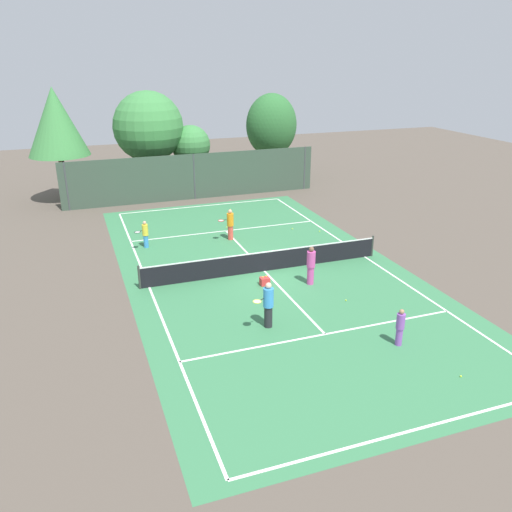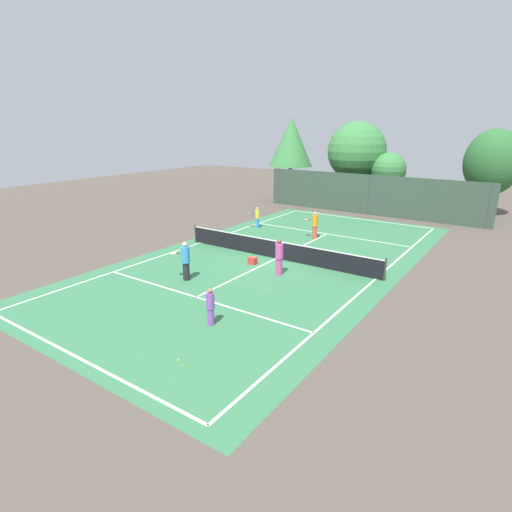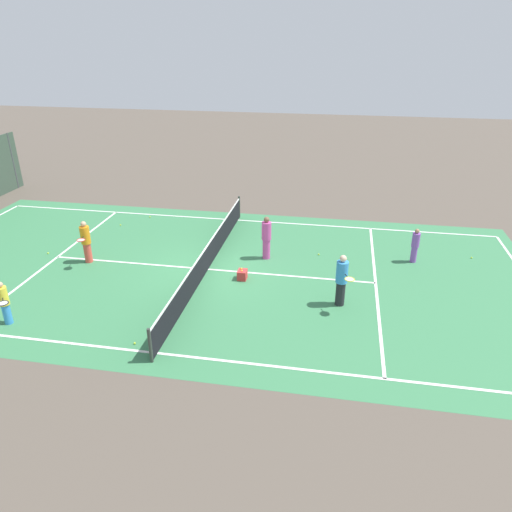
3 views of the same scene
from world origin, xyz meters
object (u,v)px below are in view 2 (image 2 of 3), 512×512
(player_2, at_px, (279,257))
(player_4, at_px, (257,217))
(player_1, at_px, (186,261))
(tennis_ball_5, at_px, (378,246))
(player_3, at_px, (210,306))
(ball_crate, at_px, (252,261))
(tennis_ball_0, at_px, (334,232))
(tennis_ball_7, at_px, (395,254))
(tennis_ball_4, at_px, (214,243))
(player_0, at_px, (315,225))
(tennis_ball_2, at_px, (370,225))
(tennis_ball_6, at_px, (179,360))
(tennis_ball_3, at_px, (213,240))
(tennis_ball_1, at_px, (267,291))

(player_2, distance_m, player_4, 9.60)
(player_1, xyz_separation_m, tennis_ball_5, (5.58, 10.49, -0.92))
(player_3, distance_m, player_4, 14.88)
(player_3, xyz_separation_m, ball_crate, (-2.69, 6.46, -0.55))
(player_2, bearing_deg, tennis_ball_5, 72.42)
(tennis_ball_0, xyz_separation_m, tennis_ball_7, (4.89, -2.56, 0.00))
(ball_crate, relative_size, tennis_ball_4, 6.45)
(player_1, height_order, player_3, player_1)
(player_0, relative_size, ball_crate, 4.08)
(tennis_ball_2, height_order, tennis_ball_6, same)
(player_2, height_order, tennis_ball_6, player_2)
(tennis_ball_4, bearing_deg, tennis_ball_3, 137.81)
(ball_crate, relative_size, tennis_ball_0, 6.45)
(player_0, xyz_separation_m, player_4, (-4.64, 0.31, -0.13))
(player_0, height_order, tennis_ball_4, player_0)
(player_0, distance_m, tennis_ball_4, 6.45)
(player_0, distance_m, ball_crate, 6.43)
(player_4, relative_size, tennis_ball_0, 22.36)
(player_4, bearing_deg, tennis_ball_7, -4.61)
(player_2, xyz_separation_m, tennis_ball_7, (3.67, 6.48, -0.89))
(tennis_ball_4, height_order, tennis_ball_6, same)
(player_4, relative_size, tennis_ball_4, 22.36)
(player_2, height_order, tennis_ball_4, player_2)
(tennis_ball_4, bearing_deg, tennis_ball_7, 22.27)
(player_0, xyz_separation_m, tennis_ball_1, (2.29, -9.07, -0.86))
(tennis_ball_1, relative_size, tennis_ball_7, 1.00)
(player_0, bearing_deg, player_4, 176.21)
(tennis_ball_2, distance_m, tennis_ball_4, 11.85)
(player_0, relative_size, tennis_ball_1, 26.33)
(player_3, distance_m, tennis_ball_4, 10.81)
(player_1, height_order, tennis_ball_7, player_1)
(tennis_ball_0, distance_m, tennis_ball_4, 8.22)
(player_2, bearing_deg, player_0, 103.09)
(tennis_ball_2, bearing_deg, tennis_ball_0, -110.37)
(tennis_ball_1, height_order, tennis_ball_3, same)
(tennis_ball_1, relative_size, tennis_ball_6, 1.00)
(player_2, relative_size, tennis_ball_6, 27.20)
(player_0, xyz_separation_m, tennis_ball_0, (0.41, 2.07, -0.86))
(ball_crate, bearing_deg, tennis_ball_4, 155.87)
(tennis_ball_1, height_order, tennis_ball_5, same)
(player_1, relative_size, tennis_ball_1, 27.90)
(tennis_ball_3, bearing_deg, player_1, -60.15)
(ball_crate, bearing_deg, tennis_ball_3, 153.65)
(player_0, bearing_deg, ball_crate, -93.22)
(player_4, bearing_deg, player_2, -49.30)
(tennis_ball_4, bearing_deg, tennis_ball_2, 58.29)
(ball_crate, xyz_separation_m, tennis_ball_5, (4.34, 6.85, -0.15))
(tennis_ball_6, bearing_deg, player_4, 116.39)
(player_1, relative_size, player_4, 1.25)
(player_1, height_order, tennis_ball_0, player_1)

